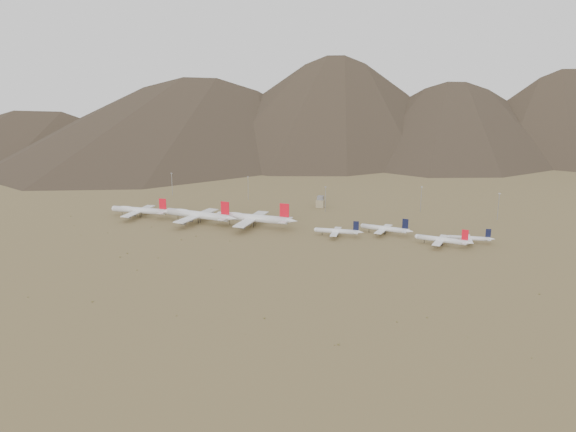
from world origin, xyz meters
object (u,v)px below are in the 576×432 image
(narrowbody_a, at_px, (338,231))
(control_tower, at_px, (320,202))
(widebody_east, at_px, (253,218))
(widebody_west, at_px, (140,210))
(widebody_centre, at_px, (198,215))
(narrowbody_b, at_px, (386,229))

(narrowbody_a, distance_m, control_tower, 109.13)
(widebody_east, bearing_deg, control_tower, 68.63)
(widebody_west, height_order, widebody_centre, widebody_centre)
(widebody_west, distance_m, narrowbody_a, 196.63)
(widebody_west, bearing_deg, widebody_east, -1.80)
(widebody_east, bearing_deg, widebody_centre, -175.24)
(widebody_centre, xyz_separation_m, control_tower, (89.82, 97.96, -2.57))
(widebody_west, bearing_deg, widebody_centre, -4.93)
(control_tower, bearing_deg, widebody_centre, -132.52)
(widebody_centre, distance_m, narrowbody_a, 132.75)
(widebody_west, relative_size, control_tower, 5.48)
(widebody_east, bearing_deg, narrowbody_a, -4.63)
(widebody_east, height_order, narrowbody_b, widebody_east)
(narrowbody_b, relative_size, control_tower, 3.89)
(widebody_east, distance_m, narrowbody_a, 80.16)
(narrowbody_a, relative_size, control_tower, 3.54)
(widebody_west, xyz_separation_m, widebody_east, (116.74, 1.72, 1.33))
(widebody_centre, relative_size, widebody_east, 0.98)
(widebody_centre, distance_m, widebody_east, 53.05)
(widebody_centre, height_order, narrowbody_b, widebody_centre)
(widebody_west, distance_m, control_tower, 180.90)
(control_tower, bearing_deg, widebody_east, -111.52)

